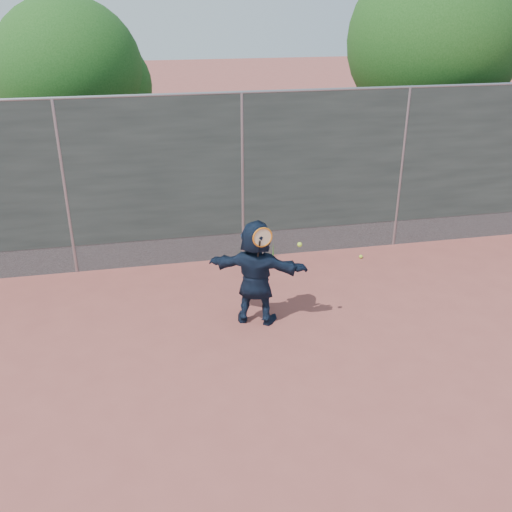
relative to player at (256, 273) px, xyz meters
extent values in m
plane|color=#9E4C42|center=(0.23, -1.23, -0.80)|extent=(80.00, 80.00, 0.00)
imported|color=#131F35|center=(0.00, 0.00, 0.00)|extent=(1.54, 1.01, 1.59)
sphere|color=#B6E432|center=(2.36, 1.78, -0.76)|extent=(0.07, 0.07, 0.07)
cube|color=#38423D|center=(0.23, 2.27, 0.95)|extent=(20.00, 0.04, 2.50)
cube|color=slate|center=(0.23, 2.27, -0.55)|extent=(20.00, 0.03, 0.50)
cylinder|color=gray|center=(0.23, 2.27, 2.20)|extent=(20.00, 0.05, 0.05)
cylinder|color=gray|center=(-2.77, 2.27, 0.70)|extent=(0.06, 0.06, 3.00)
cylinder|color=gray|center=(0.23, 2.27, 0.70)|extent=(0.06, 0.06, 3.00)
cylinder|color=gray|center=(3.23, 2.27, 0.70)|extent=(0.06, 0.06, 3.00)
torus|color=orange|center=(0.05, -0.20, 0.63)|extent=(0.29, 0.07, 0.29)
cylinder|color=beige|center=(0.05, -0.20, 0.63)|extent=(0.25, 0.05, 0.25)
cylinder|color=black|center=(0.00, -0.18, 0.43)|extent=(0.05, 0.13, 0.33)
sphere|color=#B6E432|center=(0.56, -0.30, 0.52)|extent=(0.07, 0.07, 0.07)
cylinder|color=#382314|center=(4.73, 4.47, 0.50)|extent=(0.28, 0.28, 2.60)
sphere|color=#23561C|center=(4.73, 4.47, 2.79)|extent=(3.60, 3.60, 3.60)
sphere|color=#23561C|center=(5.45, 4.67, 2.43)|extent=(2.52, 2.52, 2.52)
cylinder|color=#382314|center=(-2.77, 5.27, 0.30)|extent=(0.28, 0.28, 2.20)
sphere|color=#23561C|center=(-2.77, 5.27, 2.23)|extent=(3.00, 3.00, 3.00)
sphere|color=#23561C|center=(-2.17, 5.47, 1.93)|extent=(2.10, 2.10, 2.10)
cone|color=#387226|center=(0.48, 2.15, -0.67)|extent=(0.03, 0.03, 0.26)
cone|color=#387226|center=(0.78, 2.17, -0.65)|extent=(0.03, 0.03, 0.30)
cone|color=#387226|center=(0.13, 2.13, -0.69)|extent=(0.03, 0.03, 0.22)
camera|label=1|loc=(-1.51, -7.25, 3.66)|focal=40.00mm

